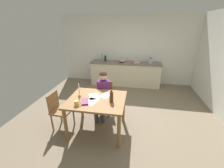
{
  "coord_description": "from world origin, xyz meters",
  "views": [
    {
      "loc": [
        0.42,
        -3.1,
        2.21
      ],
      "look_at": [
        -0.15,
        0.14,
        0.85
      ],
      "focal_mm": 23.04,
      "sensor_mm": 36.0,
      "label": 1
    }
  ],
  "objects_px": {
    "mixing_bowl": "(122,61)",
    "stovetop_kettle": "(151,61)",
    "candlestick": "(79,93)",
    "wine_bottle_on_table": "(111,97)",
    "chair_side_empty": "(59,109)",
    "teacup_on_counter": "(133,62)",
    "person_seated": "(103,92)",
    "chair_at_table": "(105,96)",
    "bottle_oil": "(102,58)",
    "bottle_vinegar": "(105,58)",
    "coffee_mug": "(77,103)",
    "wine_glass_by_kettle": "(125,58)",
    "dining_table": "(97,104)",
    "book_magazine": "(85,101)",
    "wine_glass_near_sink": "(127,59)",
    "sink_unit": "(136,62)"
  },
  "relations": [
    {
      "from": "candlestick",
      "to": "mixing_bowl",
      "type": "height_order",
      "value": "candlestick"
    },
    {
      "from": "chair_at_table",
      "to": "book_magazine",
      "type": "distance_m",
      "value": 0.98
    },
    {
      "from": "candlestick",
      "to": "bottle_vinegar",
      "type": "bearing_deg",
      "value": 91.25
    },
    {
      "from": "bottle_oil",
      "to": "bottle_vinegar",
      "type": "relative_size",
      "value": 1.27
    },
    {
      "from": "stovetop_kettle",
      "to": "teacup_on_counter",
      "type": "distance_m",
      "value": 0.64
    },
    {
      "from": "coffee_mug",
      "to": "wine_glass_by_kettle",
      "type": "height_order",
      "value": "wine_glass_by_kettle"
    },
    {
      "from": "wine_bottle_on_table",
      "to": "stovetop_kettle",
      "type": "relative_size",
      "value": 1.21
    },
    {
      "from": "book_magazine",
      "to": "wine_bottle_on_table",
      "type": "relative_size",
      "value": 0.95
    },
    {
      "from": "book_magazine",
      "to": "wine_glass_near_sink",
      "type": "bearing_deg",
      "value": 59.39
    },
    {
      "from": "book_magazine",
      "to": "wine_bottle_on_table",
      "type": "xyz_separation_m",
      "value": [
        0.51,
        0.11,
        0.1
      ]
    },
    {
      "from": "coffee_mug",
      "to": "bottle_vinegar",
      "type": "relative_size",
      "value": 0.52
    },
    {
      "from": "chair_side_empty",
      "to": "wine_bottle_on_table",
      "type": "bearing_deg",
      "value": -0.34
    },
    {
      "from": "chair_at_table",
      "to": "book_magazine",
      "type": "relative_size",
      "value": 3.39
    },
    {
      "from": "dining_table",
      "to": "mixing_bowl",
      "type": "xyz_separation_m",
      "value": [
        0.22,
        2.78,
        0.29
      ]
    },
    {
      "from": "coffee_mug",
      "to": "candlestick",
      "type": "height_order",
      "value": "candlestick"
    },
    {
      "from": "bottle_oil",
      "to": "bottle_vinegar",
      "type": "distance_m",
      "value": 0.12
    },
    {
      "from": "chair_side_empty",
      "to": "chair_at_table",
      "type": "bearing_deg",
      "value": 43.02
    },
    {
      "from": "dining_table",
      "to": "wine_glass_near_sink",
      "type": "xyz_separation_m",
      "value": [
        0.4,
        2.95,
        0.34
      ]
    },
    {
      "from": "person_seated",
      "to": "stovetop_kettle",
      "type": "relative_size",
      "value": 5.43
    },
    {
      "from": "dining_table",
      "to": "coffee_mug",
      "type": "relative_size",
      "value": 9.18
    },
    {
      "from": "chair_side_empty",
      "to": "teacup_on_counter",
      "type": "bearing_deg",
      "value": 61.21
    },
    {
      "from": "wine_glass_by_kettle",
      "to": "teacup_on_counter",
      "type": "relative_size",
      "value": 1.27
    },
    {
      "from": "dining_table",
      "to": "bottle_vinegar",
      "type": "relative_size",
      "value": 4.82
    },
    {
      "from": "book_magazine",
      "to": "wine_glass_by_kettle",
      "type": "bearing_deg",
      "value": 61.18
    },
    {
      "from": "teacup_on_counter",
      "to": "bottle_oil",
      "type": "bearing_deg",
      "value": 171.59
    },
    {
      "from": "wine_bottle_on_table",
      "to": "bottle_vinegar",
      "type": "relative_size",
      "value": 1.09
    },
    {
      "from": "chair_side_empty",
      "to": "dining_table",
      "type": "bearing_deg",
      "value": 4.16
    },
    {
      "from": "person_seated",
      "to": "candlestick",
      "type": "bearing_deg",
      "value": -124.12
    },
    {
      "from": "person_seated",
      "to": "wine_glass_near_sink",
      "type": "xyz_separation_m",
      "value": [
        0.41,
        2.37,
        0.33
      ]
    },
    {
      "from": "book_magazine",
      "to": "wine_bottle_on_table",
      "type": "distance_m",
      "value": 0.53
    },
    {
      "from": "coffee_mug",
      "to": "bottle_oil",
      "type": "height_order",
      "value": "bottle_oil"
    },
    {
      "from": "candlestick",
      "to": "wine_bottle_on_table",
      "type": "bearing_deg",
      "value": -8.15
    },
    {
      "from": "dining_table",
      "to": "stovetop_kettle",
      "type": "height_order",
      "value": "stovetop_kettle"
    },
    {
      "from": "stovetop_kettle",
      "to": "wine_glass_by_kettle",
      "type": "bearing_deg",
      "value": 171.1
    },
    {
      "from": "teacup_on_counter",
      "to": "sink_unit",
      "type": "bearing_deg",
      "value": 57.99
    },
    {
      "from": "mixing_bowl",
      "to": "stovetop_kettle",
      "type": "xyz_separation_m",
      "value": [
        1.04,
        0.02,
        0.04
      ]
    },
    {
      "from": "mixing_bowl",
      "to": "coffee_mug",
      "type": "bearing_deg",
      "value": -99.53
    },
    {
      "from": "bottle_vinegar",
      "to": "wine_glass_by_kettle",
      "type": "bearing_deg",
      "value": 7.35
    },
    {
      "from": "chair_at_table",
      "to": "wine_glass_by_kettle",
      "type": "bearing_deg",
      "value": 82.24
    },
    {
      "from": "bottle_oil",
      "to": "chair_at_table",
      "type": "bearing_deg",
      "value": -75.12
    },
    {
      "from": "wine_bottle_on_table",
      "to": "teacup_on_counter",
      "type": "relative_size",
      "value": 2.19
    },
    {
      "from": "dining_table",
      "to": "chair_side_empty",
      "type": "relative_size",
      "value": 1.37
    },
    {
      "from": "wine_bottle_on_table",
      "to": "wine_glass_near_sink",
      "type": "xyz_separation_m",
      "value": [
        0.08,
        3.02,
        0.11
      ]
    },
    {
      "from": "wine_bottle_on_table",
      "to": "bottle_vinegar",
      "type": "bearing_deg",
      "value": 104.7
    },
    {
      "from": "book_magazine",
      "to": "bottle_vinegar",
      "type": "xyz_separation_m",
      "value": [
        -0.25,
        3.03,
        0.2
      ]
    },
    {
      "from": "bottle_vinegar",
      "to": "mixing_bowl",
      "type": "bearing_deg",
      "value": -6.67
    },
    {
      "from": "wine_bottle_on_table",
      "to": "sink_unit",
      "type": "height_order",
      "value": "sink_unit"
    },
    {
      "from": "wine_glass_by_kettle",
      "to": "book_magazine",
      "type": "bearing_deg",
      "value": -98.9
    },
    {
      "from": "sink_unit",
      "to": "wine_glass_near_sink",
      "type": "xyz_separation_m",
      "value": [
        -0.34,
        0.15,
        0.09
      ]
    },
    {
      "from": "chair_at_table",
      "to": "bottle_oil",
      "type": "xyz_separation_m",
      "value": [
        -0.56,
        2.1,
        0.56
      ]
    }
  ]
}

